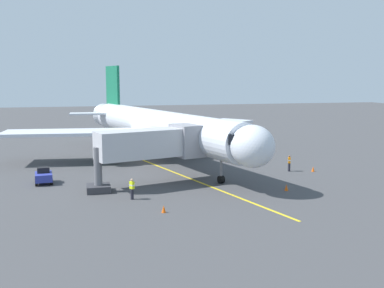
% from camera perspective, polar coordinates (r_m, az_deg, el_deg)
% --- Properties ---
extents(ground_plane, '(220.00, 220.00, 0.00)m').
position_cam_1_polar(ground_plane, '(53.29, -6.08, -2.23)').
color(ground_plane, '#424244').
extents(apron_lead_in_line, '(10.88, 38.62, 0.01)m').
position_cam_1_polar(apron_lead_in_line, '(48.12, -2.96, -3.33)').
color(apron_lead_in_line, yellow).
rests_on(apron_lead_in_line, ground).
extents(airplane, '(33.55, 39.69, 11.50)m').
position_cam_1_polar(airplane, '(53.59, -4.38, 2.17)').
color(airplane, silver).
rests_on(airplane, ground).
extents(jet_bridge, '(11.45, 5.56, 5.40)m').
position_cam_1_polar(jet_bridge, '(41.22, -4.43, -0.01)').
color(jet_bridge, '#B7B7BC').
rests_on(jet_bridge, ground).
extents(ground_crew_marshaller, '(0.39, 0.47, 1.71)m').
position_cam_1_polar(ground_crew_marshaller, '(48.48, 12.21, -2.36)').
color(ground_crew_marshaller, '#23232D').
rests_on(ground_crew_marshaller, ground).
extents(ground_crew_wing_walker, '(0.43, 0.47, 1.71)m').
position_cam_1_polar(ground_crew_wing_walker, '(36.82, -7.61, -5.62)').
color(ground_crew_wing_walker, '#23232D').
rests_on(ground_crew_wing_walker, ground).
extents(tug_near_nose, '(1.74, 2.42, 1.50)m').
position_cam_1_polar(tug_near_nose, '(44.16, -18.27, -3.88)').
color(tug_near_nose, '#2D3899').
rests_on(tug_near_nose, ground).
extents(safety_cone_nose_left, '(0.32, 0.32, 0.55)m').
position_cam_1_polar(safety_cone_nose_left, '(33.22, -3.60, -8.20)').
color(safety_cone_nose_left, '#F2590F').
rests_on(safety_cone_nose_left, ground).
extents(safety_cone_nose_right, '(0.32, 0.32, 0.55)m').
position_cam_1_polar(safety_cone_nose_right, '(49.04, 15.08, -3.07)').
color(safety_cone_nose_right, '#F2590F').
rests_on(safety_cone_nose_right, ground).
extents(safety_cone_wing_port, '(0.32, 0.32, 0.55)m').
position_cam_1_polar(safety_cone_wing_port, '(40.33, 11.86, -5.40)').
color(safety_cone_wing_port, '#F2590F').
rests_on(safety_cone_wing_port, ground).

